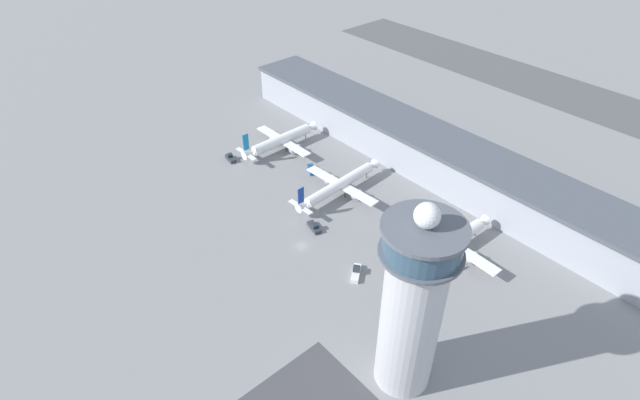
% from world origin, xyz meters
% --- Properties ---
extents(ground_plane, '(1000.00, 1000.00, 0.00)m').
position_xyz_m(ground_plane, '(0.00, 0.00, 0.00)').
color(ground_plane, gray).
extents(terminal_building, '(209.78, 25.00, 17.51)m').
position_xyz_m(terminal_building, '(0.00, 70.00, 8.85)').
color(terminal_building, '#A3A8B2').
rests_on(terminal_building, ground).
extents(runway_strip, '(314.66, 44.00, 0.01)m').
position_xyz_m(runway_strip, '(0.00, 186.90, 0.00)').
color(runway_strip, '#515154').
rests_on(runway_strip, ground).
extents(control_tower, '(18.58, 18.58, 56.62)m').
position_xyz_m(control_tower, '(56.40, -12.09, 27.33)').
color(control_tower, '#BCBCC1').
rests_on(control_tower, ground).
extents(airplane_gate_alpha, '(33.60, 39.65, 14.26)m').
position_xyz_m(airplane_gate_alpha, '(-56.19, 34.48, 4.52)').
color(airplane_gate_alpha, white).
rests_on(airplane_gate_alpha, ground).
extents(airplane_gate_bravo, '(34.93, 43.50, 13.10)m').
position_xyz_m(airplane_gate_bravo, '(-13.74, 30.49, 4.53)').
color(airplane_gate_bravo, white).
rests_on(airplane_gate_bravo, ground).
extents(airplane_gate_charlie, '(36.34, 39.62, 13.13)m').
position_xyz_m(airplane_gate_charlie, '(35.71, 35.23, 4.58)').
color(airplane_gate_charlie, white).
rests_on(airplane_gate_charlie, ground).
extents(service_truck_catering, '(7.50, 5.68, 2.90)m').
position_xyz_m(service_truck_catering, '(-33.37, 32.77, 1.01)').
color(service_truck_catering, black).
rests_on(service_truck_catering, ground).
extents(service_truck_fuel, '(7.27, 4.05, 2.65)m').
position_xyz_m(service_truck_fuel, '(-3.97, 9.18, 0.92)').
color(service_truck_fuel, black).
rests_on(service_truck_fuel, ground).
extents(service_truck_baggage, '(6.81, 7.81, 2.65)m').
position_xyz_m(service_truck_baggage, '(22.27, 4.53, 0.92)').
color(service_truck_baggage, black).
rests_on(service_truck_baggage, ground).
extents(service_truck_water, '(6.46, 3.24, 2.99)m').
position_xyz_m(service_truck_water, '(-63.10, 11.79, 1.04)').
color(service_truck_water, black).
rests_on(service_truck_water, ground).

